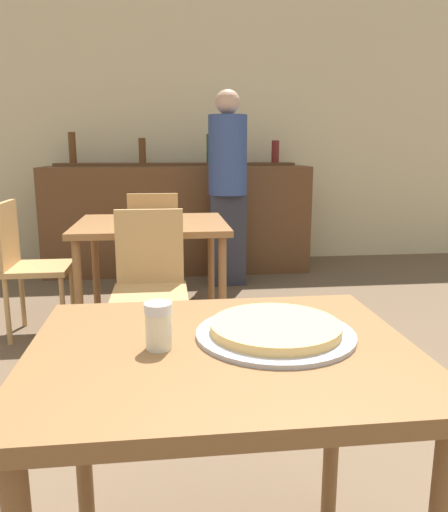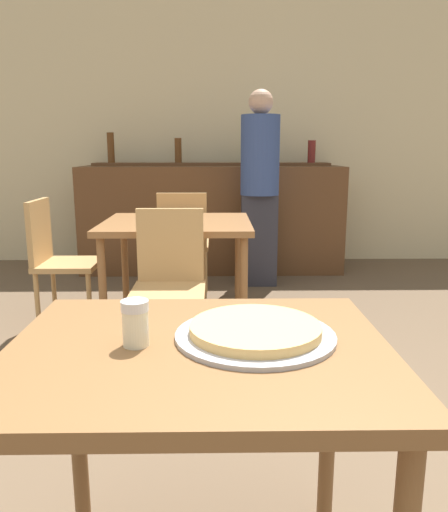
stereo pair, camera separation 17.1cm
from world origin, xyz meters
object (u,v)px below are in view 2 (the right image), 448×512
at_px(cheese_shaker, 135,323).
at_px(chair_far_side_front, 169,277).
at_px(pizza_tray, 255,332).
at_px(person_standing, 260,182).
at_px(chair_far_side_left, 56,255).
at_px(chair_far_side_back, 183,239).

bearing_deg(cheese_shaker, chair_far_side_front, 92.53).
height_order(pizza_tray, cheese_shaker, cheese_shaker).
distance_m(chair_far_side_front, person_standing, 1.90).
bearing_deg(chair_far_side_left, chair_far_side_front, -126.63).
relative_size(chair_far_side_left, person_standing, 0.52).
height_order(chair_far_side_front, cheese_shaker, chair_far_side_front).
bearing_deg(chair_far_side_left, cheese_shaker, -157.95).
xyz_separation_m(chair_far_side_back, pizza_tray, (0.36, -2.76, 0.26)).
xyz_separation_m(chair_far_side_left, cheese_shaker, (0.89, -2.19, 0.30)).
height_order(chair_far_side_front, person_standing, person_standing).
distance_m(chair_far_side_back, pizza_tray, 2.79).
bearing_deg(pizza_tray, cheese_shaker, -170.48).
bearing_deg(chair_far_side_back, pizza_tray, 97.42).
height_order(chair_far_side_back, cheese_shaker, chair_far_side_back).
relative_size(cheese_shaker, person_standing, 0.06).
xyz_separation_m(chair_far_side_front, cheese_shaker, (0.07, -1.59, 0.30)).
bearing_deg(chair_far_side_back, person_standing, -141.62).
relative_size(chair_far_side_front, chair_far_side_back, 1.00).
xyz_separation_m(chair_far_side_front, chair_far_side_left, (-0.82, 0.61, 0.00)).
xyz_separation_m(pizza_tray, person_standing, (0.29, 3.27, 0.16)).
relative_size(pizza_tray, cheese_shaker, 3.57).
xyz_separation_m(chair_far_side_front, pizza_tray, (0.36, -1.54, 0.26)).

